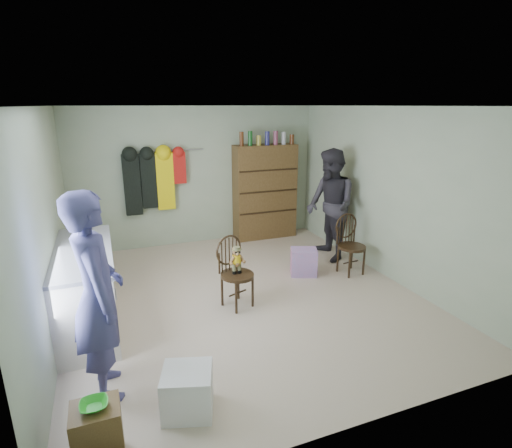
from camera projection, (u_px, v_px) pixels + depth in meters
name	position (u px, v px, depth m)	size (l,w,h in m)	color
ground_plane	(244.00, 296.00, 5.46)	(5.00, 5.00, 0.00)	beige
room_walls	(230.00, 176.00, 5.48)	(5.00, 5.00, 5.00)	#ACBA9C
counter	(87.00, 287.00, 4.65)	(0.64, 1.86, 0.94)	silver
stool	(98.00, 436.00, 2.85)	(0.34, 0.29, 0.48)	brown
bowl	(94.00, 405.00, 2.78)	(0.19, 0.19, 0.05)	green
plastic_tub	(188.00, 391.00, 3.37)	(0.41, 0.39, 0.39)	white
chair_front	(235.00, 267.00, 5.08)	(0.53, 0.53, 0.93)	#302010
chair_far	(350.00, 242.00, 6.12)	(0.45, 0.45, 0.93)	#302010
striped_bag	(304.00, 262.00, 6.11)	(0.39, 0.30, 0.41)	pink
person_left	(97.00, 296.00, 3.42)	(0.68, 0.45, 1.87)	#434279
person_right	(330.00, 205.00, 6.56)	(0.90, 0.70, 1.85)	#2D2B33
dresser	(265.00, 191.00, 7.68)	(1.20, 0.39, 2.06)	brown
coat_rack	(153.00, 180.00, 6.94)	(1.42, 0.12, 1.09)	#99999E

